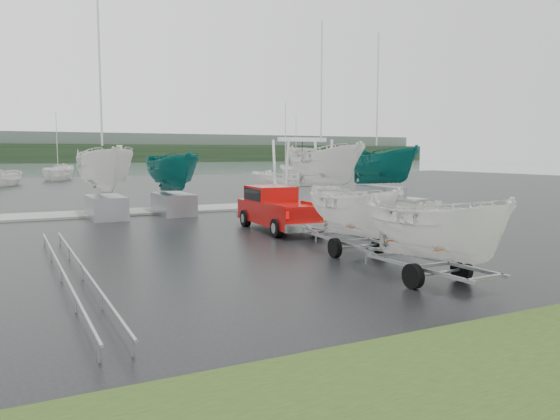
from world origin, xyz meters
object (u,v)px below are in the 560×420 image
object	(u,v)px
trailer_hitched	(355,168)
boat_hoist	(302,161)
pickup_truck	(277,207)
trailer_parked	(435,171)

from	to	relation	value
trailer_hitched	boat_hoist	xyz separation A→B (m)	(6.74, 15.34, -0.06)
pickup_truck	trailer_parked	distance (m)	10.35
pickup_truck	trailer_hitched	xyz separation A→B (m)	(-0.36, -6.14, 1.80)
trailer_hitched	boat_hoist	size ratio (longest dim) A/B	1.22
trailer_hitched	boat_hoist	world-z (taller)	trailer_hitched
trailer_parked	boat_hoist	size ratio (longest dim) A/B	1.23
trailer_hitched	trailer_parked	world-z (taller)	trailer_parked
pickup_truck	trailer_parked	bearing A→B (deg)	-91.27
trailer_hitched	trailer_parked	distance (m)	4.04
boat_hoist	trailer_parked	bearing A→B (deg)	-110.43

